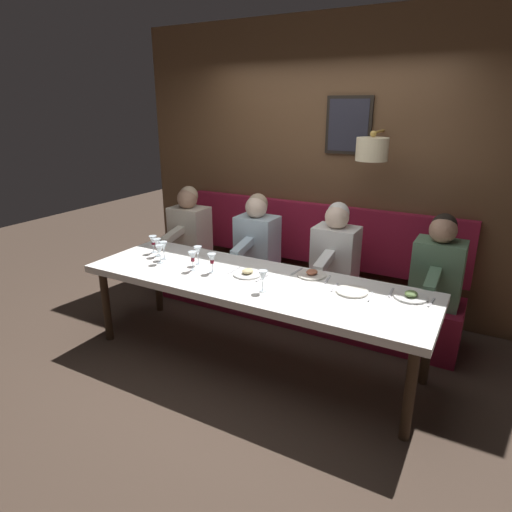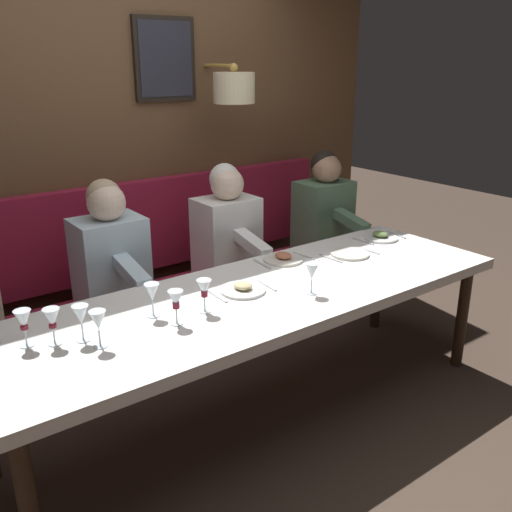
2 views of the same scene
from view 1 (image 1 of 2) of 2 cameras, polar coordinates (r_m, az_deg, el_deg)
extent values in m
plane|color=#423328|center=(3.90, -0.40, -13.09)|extent=(12.00, 12.00, 0.00)
cube|color=white|center=(3.58, -0.43, -3.40)|extent=(0.90, 2.87, 0.06)
cylinder|color=#352416|center=(3.08, 19.20, -16.49)|extent=(0.07, 0.07, 0.68)
cylinder|color=#352416|center=(4.26, -18.76, -6.06)|extent=(0.07, 0.07, 0.68)
cylinder|color=#352416|center=(3.67, 21.28, -10.58)|extent=(0.07, 0.07, 0.68)
cylinder|color=#352416|center=(4.71, -12.56, -3.06)|extent=(0.07, 0.07, 0.68)
cube|color=maroon|center=(4.50, 5.20, -5.33)|extent=(0.52, 3.07, 0.45)
cube|color=brown|center=(4.69, 8.66, 11.16)|extent=(0.10, 4.27, 2.90)
cube|color=maroon|center=(4.75, 7.87, 2.89)|extent=(0.10, 3.07, 0.64)
cube|color=black|center=(4.51, 11.89, 16.18)|extent=(0.04, 0.45, 0.54)
cube|color=#23232D|center=(4.49, 11.81, 16.18)|extent=(0.01, 0.39, 0.48)
cylinder|color=#B78E3D|center=(4.27, 15.54, 15.21)|extent=(0.35, 0.02, 0.02)
cylinder|color=beige|center=(4.11, 14.74, 13.19)|extent=(0.28, 0.28, 0.20)
sphere|color=#B78E3D|center=(4.10, 14.90, 14.99)|extent=(0.06, 0.06, 0.06)
cube|color=#567A5B|center=(4.01, 22.36, -2.05)|extent=(0.30, 0.40, 0.56)
sphere|color=#A37A60|center=(3.88, 23.01, 3.09)|extent=(0.22, 0.22, 0.22)
sphere|color=black|center=(3.90, 23.12, 3.63)|extent=(0.20, 0.20, 0.20)
cube|color=#567A5B|center=(3.73, 21.83, -2.89)|extent=(0.33, 0.09, 0.14)
cube|color=white|center=(4.19, 10.20, -0.02)|extent=(0.30, 0.40, 0.56)
sphere|color=beige|center=(4.06, 10.42, 4.96)|extent=(0.22, 0.22, 0.22)
sphere|color=silver|center=(4.08, 10.58, 5.47)|extent=(0.20, 0.20, 0.20)
cube|color=white|center=(3.92, 8.82, -0.67)|extent=(0.33, 0.09, 0.14)
cube|color=silver|center=(4.51, 0.16, 1.66)|extent=(0.30, 0.40, 0.56)
sphere|color=beige|center=(4.39, 0.04, 6.32)|extent=(0.22, 0.22, 0.22)
sphere|color=tan|center=(4.41, 0.23, 6.79)|extent=(0.20, 0.20, 0.20)
cube|color=silver|center=(4.26, -1.73, 1.16)|extent=(0.33, 0.09, 0.14)
cube|color=beige|center=(4.96, -8.51, 3.07)|extent=(0.30, 0.40, 0.56)
sphere|color=#A37A60|center=(4.86, -8.87, 7.32)|extent=(0.22, 0.22, 0.22)
sphere|color=tan|center=(4.87, -8.67, 7.74)|extent=(0.20, 0.20, 0.20)
cube|color=beige|center=(4.73, -10.65, 2.68)|extent=(0.33, 0.09, 0.14)
cylinder|color=silver|center=(3.39, 12.30, -4.49)|extent=(0.24, 0.24, 0.01)
cube|color=silver|center=(3.34, 14.57, -5.11)|extent=(0.17, 0.03, 0.01)
cube|color=silver|center=(3.45, 10.09, -3.99)|extent=(0.18, 0.03, 0.01)
cylinder|color=white|center=(3.41, 19.35, -5.01)|extent=(0.24, 0.24, 0.01)
ellipsoid|color=#668447|center=(3.40, 19.40, -4.61)|extent=(0.11, 0.09, 0.04)
cube|color=silver|center=(3.38, 21.69, -5.60)|extent=(0.17, 0.03, 0.01)
cube|color=silver|center=(3.45, 17.05, -4.52)|extent=(0.18, 0.03, 0.01)
cylinder|color=silver|center=(3.65, 7.22, -2.43)|extent=(0.24, 0.24, 0.01)
ellipsoid|color=#B76647|center=(3.64, 7.23, -2.06)|extent=(0.11, 0.09, 0.04)
cube|color=silver|center=(3.59, 9.23, -2.99)|extent=(0.17, 0.04, 0.01)
cube|color=silver|center=(3.72, 5.26, -2.00)|extent=(0.18, 0.03, 0.01)
cylinder|color=white|center=(3.64, -1.08, -2.33)|extent=(0.24, 0.24, 0.01)
ellipsoid|color=#D1BC84|center=(3.63, -1.08, -1.96)|extent=(0.11, 0.09, 0.04)
cube|color=silver|center=(3.56, 0.78, -2.90)|extent=(0.17, 0.03, 0.01)
cube|color=silver|center=(3.73, -2.85, -1.89)|extent=(0.18, 0.02, 0.01)
cylinder|color=silver|center=(3.72, -5.66, -2.06)|extent=(0.06, 0.06, 0.00)
cylinder|color=silver|center=(3.71, -5.68, -1.49)|extent=(0.01, 0.01, 0.07)
cone|color=silver|center=(3.68, -5.72, -0.33)|extent=(0.07, 0.07, 0.08)
cylinder|color=maroon|center=(3.69, -5.70, -0.72)|extent=(0.03, 0.03, 0.03)
cylinder|color=silver|center=(4.20, -12.51, 0.06)|extent=(0.06, 0.06, 0.00)
cylinder|color=silver|center=(4.19, -12.55, 0.57)|extent=(0.01, 0.01, 0.07)
cone|color=silver|center=(4.17, -12.63, 1.62)|extent=(0.07, 0.07, 0.08)
cylinder|color=maroon|center=(4.18, -12.59, 1.16)|extent=(0.03, 0.03, 0.02)
cylinder|color=silver|center=(4.10, -11.74, -0.34)|extent=(0.06, 0.06, 0.00)
cylinder|color=silver|center=(4.09, -11.78, 0.18)|extent=(0.01, 0.01, 0.07)
cone|color=silver|center=(4.07, -11.86, 1.25)|extent=(0.07, 0.07, 0.08)
cylinder|color=silver|center=(3.34, 0.89, -4.51)|extent=(0.06, 0.06, 0.00)
cylinder|color=silver|center=(3.32, 0.89, -3.89)|extent=(0.01, 0.01, 0.07)
cone|color=silver|center=(3.29, 0.90, -2.60)|extent=(0.07, 0.07, 0.08)
cylinder|color=silver|center=(4.30, -13.04, 0.48)|extent=(0.06, 0.06, 0.00)
cylinder|color=silver|center=(4.29, -13.08, 0.98)|extent=(0.01, 0.01, 0.07)
cone|color=silver|center=(4.27, -13.16, 2.00)|extent=(0.07, 0.07, 0.08)
cylinder|color=maroon|center=(4.28, -13.12, 1.56)|extent=(0.03, 0.03, 0.02)
cylinder|color=silver|center=(4.01, -12.23, -0.82)|extent=(0.06, 0.06, 0.00)
cylinder|color=silver|center=(4.00, -12.27, -0.29)|extent=(0.01, 0.01, 0.07)
cone|color=silver|center=(3.97, -12.34, 0.80)|extent=(0.07, 0.07, 0.08)
cylinder|color=silver|center=(3.79, -8.11, -1.76)|extent=(0.06, 0.06, 0.00)
cylinder|color=silver|center=(3.78, -8.14, -1.20)|extent=(0.01, 0.01, 0.07)
cone|color=silver|center=(3.75, -8.20, -0.05)|extent=(0.07, 0.07, 0.08)
cylinder|color=maroon|center=(3.76, -8.18, -0.43)|extent=(0.03, 0.03, 0.03)
cylinder|color=silver|center=(3.92, -7.45, -1.02)|extent=(0.06, 0.06, 0.00)
cylinder|color=silver|center=(3.91, -7.47, -0.47)|extent=(0.01, 0.01, 0.07)
cone|color=silver|center=(3.88, -7.52, 0.64)|extent=(0.07, 0.07, 0.08)
camera|label=2|loc=(3.37, -49.15, 9.44)|focal=39.51mm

